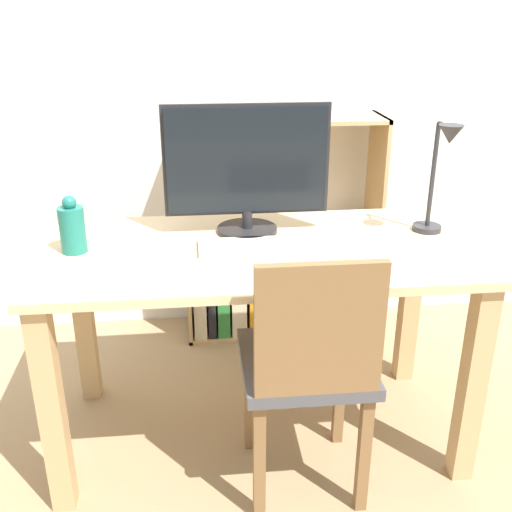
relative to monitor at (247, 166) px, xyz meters
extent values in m
plane|color=#997F5B|center=(0.03, -0.15, -0.99)|extent=(10.00, 10.00, 0.00)
cube|color=silver|center=(0.03, 0.80, 0.31)|extent=(8.00, 0.05, 2.60)
cube|color=#D8BC8C|center=(0.03, -0.15, -0.25)|extent=(1.43, 0.70, 0.03)
cube|color=tan|center=(-0.63, -0.45, -0.63)|extent=(0.07, 0.07, 0.72)
cube|color=tan|center=(0.69, -0.45, -0.63)|extent=(0.07, 0.07, 0.72)
cube|color=tan|center=(-0.63, 0.15, -0.63)|extent=(0.07, 0.07, 0.72)
cube|color=tan|center=(0.69, 0.15, -0.63)|extent=(0.07, 0.07, 0.72)
cylinder|color=#232326|center=(0.00, 0.00, -0.23)|extent=(0.21, 0.21, 0.02)
cylinder|color=#232326|center=(0.00, 0.00, -0.19)|extent=(0.04, 0.04, 0.06)
cube|color=#232326|center=(0.00, 0.00, 0.02)|extent=(0.57, 0.02, 0.38)
cube|color=black|center=(0.00, 0.00, 0.02)|extent=(0.54, 0.03, 0.35)
cube|color=#B2B2B7|center=(-0.02, -0.16, -0.23)|extent=(0.31, 0.14, 0.02)
cylinder|color=#1E7266|center=(-0.57, -0.13, -0.16)|extent=(0.08, 0.08, 0.15)
sphere|color=#1E7266|center=(-0.57, -0.13, -0.07)|extent=(0.05, 0.05, 0.05)
cylinder|color=#2D2D33|center=(0.64, -0.06, -0.23)|extent=(0.10, 0.10, 0.02)
cylinder|color=#2D2D33|center=(0.64, -0.06, -0.04)|extent=(0.02, 0.02, 0.36)
cylinder|color=#2D2D33|center=(0.64, -0.11, 0.14)|extent=(0.01, 0.10, 0.01)
cone|color=#2D2D33|center=(0.64, -0.16, 0.12)|extent=(0.08, 0.08, 0.06)
cube|color=#4C4C51|center=(0.15, -0.40, -0.54)|extent=(0.40, 0.40, 0.04)
cube|color=brown|center=(0.15, -0.58, -0.32)|extent=(0.36, 0.03, 0.40)
cube|color=brown|center=(-0.02, -0.56, -0.77)|extent=(0.04, 0.04, 0.43)
cube|color=brown|center=(0.31, -0.56, -0.77)|extent=(0.04, 0.04, 0.43)
cube|color=brown|center=(-0.02, -0.23, -0.77)|extent=(0.04, 0.04, 0.43)
cube|color=brown|center=(0.31, -0.23, -0.77)|extent=(0.04, 0.04, 0.43)
cube|color=tan|center=(-0.23, 0.63, -0.47)|extent=(0.02, 0.28, 1.04)
cube|color=tan|center=(0.66, 0.63, -0.47)|extent=(0.02, 0.28, 1.04)
cube|color=tan|center=(0.22, 0.63, -0.98)|extent=(0.90, 0.28, 0.02)
cube|color=tan|center=(0.22, 0.63, 0.05)|extent=(0.90, 0.28, 0.02)
cube|color=tan|center=(0.22, 0.63, -0.47)|extent=(0.86, 0.28, 0.02)
cube|color=beige|center=(-0.18, 0.63, -0.77)|extent=(0.06, 0.24, 0.40)
cube|color=black|center=(-0.12, 0.63, -0.78)|extent=(0.04, 0.24, 0.38)
cube|color=#2D7F38|center=(-0.07, 0.63, -0.80)|extent=(0.06, 0.24, 0.34)
cube|color=beige|center=(0.01, 0.63, -0.83)|extent=(0.07, 0.24, 0.29)
cube|color=orange|center=(0.08, 0.63, -0.79)|extent=(0.05, 0.24, 0.35)
cube|color=red|center=(0.15, 0.63, -0.81)|extent=(0.06, 0.24, 0.32)
cube|color=black|center=(-0.18, 0.63, -0.26)|extent=(0.05, 0.24, 0.40)
cube|color=red|center=(-0.11, 0.63, -0.29)|extent=(0.04, 0.24, 0.34)
cube|color=red|center=(-0.06, 0.63, -0.29)|extent=(0.06, 0.24, 0.34)
cube|color=orange|center=(0.01, 0.63, -0.27)|extent=(0.06, 0.24, 0.38)
camera|label=1|loc=(-0.17, -1.98, 0.50)|focal=42.00mm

